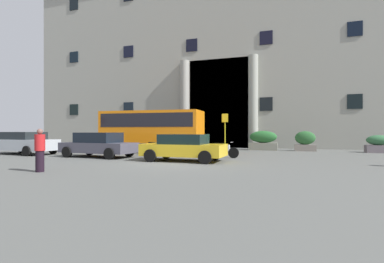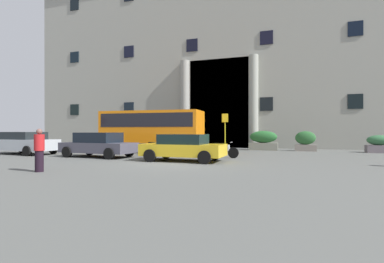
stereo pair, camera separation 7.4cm
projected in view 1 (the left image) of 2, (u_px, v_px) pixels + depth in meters
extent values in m
cube|color=#545552|center=(173.00, 164.00, 13.82)|extent=(80.00, 64.00, 0.12)
cube|color=gray|center=(236.00, 63.00, 30.38)|extent=(42.81, 9.00, 17.51)
cube|color=black|center=(218.00, 103.00, 26.46)|extent=(5.54, 0.12, 8.16)
cylinder|color=gray|center=(185.00, 104.00, 27.19)|extent=(0.85, 0.85, 8.16)
cylinder|color=gray|center=(253.00, 102.00, 25.14)|extent=(0.85, 0.85, 8.16)
cube|color=black|center=(74.00, 110.00, 31.57)|extent=(1.10, 0.08, 1.18)
cube|color=black|center=(128.00, 108.00, 29.38)|extent=(1.10, 0.08, 1.18)
cube|color=black|center=(266.00, 104.00, 25.00)|extent=(1.10, 0.08, 1.18)
cube|color=black|center=(355.00, 101.00, 22.80)|extent=(1.10, 0.08, 1.18)
cube|color=black|center=(74.00, 57.00, 31.56)|extent=(1.10, 0.08, 1.18)
cube|color=black|center=(128.00, 52.00, 29.37)|extent=(1.10, 0.08, 1.18)
cube|color=black|center=(192.00, 45.00, 27.17)|extent=(1.10, 0.08, 1.18)
cube|color=black|center=(266.00, 38.00, 24.98)|extent=(1.10, 0.08, 1.18)
cube|color=black|center=(355.00, 29.00, 22.79)|extent=(1.10, 0.08, 1.18)
cube|color=black|center=(74.00, 5.00, 31.55)|extent=(1.10, 0.08, 1.18)
cube|color=orange|center=(152.00, 129.00, 20.26)|extent=(7.19, 2.93, 2.44)
cube|color=black|center=(152.00, 121.00, 20.26)|extent=(6.77, 2.93, 0.93)
cube|color=black|center=(200.00, 123.00, 19.38)|extent=(0.20, 2.07, 1.16)
cube|color=#4D4E44|center=(152.00, 144.00, 20.27)|extent=(7.19, 2.97, 0.24)
cylinder|color=black|center=(190.00, 146.00, 20.83)|extent=(0.92, 0.34, 0.90)
cylinder|color=black|center=(180.00, 147.00, 18.44)|extent=(0.92, 0.34, 0.90)
cylinder|color=black|center=(129.00, 145.00, 22.09)|extent=(0.92, 0.34, 0.90)
cylinder|color=black|center=(112.00, 146.00, 19.71)|extent=(0.92, 0.34, 0.90)
cylinder|color=#9D9D13|center=(225.00, 133.00, 20.54)|extent=(0.08, 0.08, 2.69)
cube|color=yellow|center=(225.00, 118.00, 20.51)|extent=(0.44, 0.03, 0.60)
cube|color=gray|center=(305.00, 148.00, 21.55)|extent=(1.52, 0.72, 0.48)
ellipsoid|color=#285B2C|center=(305.00, 138.00, 21.55)|extent=(1.46, 0.65, 1.02)
cube|color=gray|center=(193.00, 146.00, 24.17)|extent=(1.85, 0.92, 0.47)
ellipsoid|color=#234720|center=(193.00, 137.00, 24.17)|extent=(1.78, 0.83, 1.04)
cube|color=slate|center=(118.00, 144.00, 26.89)|extent=(1.77, 0.93, 0.53)
ellipsoid|color=#275620|center=(118.00, 136.00, 26.88)|extent=(1.70, 0.84, 0.98)
cube|color=gray|center=(263.00, 146.00, 22.58)|extent=(2.19, 0.83, 0.58)
ellipsoid|color=#265F2B|center=(263.00, 137.00, 22.58)|extent=(2.10, 0.75, 0.95)
cube|color=slate|center=(378.00, 149.00, 19.88)|extent=(1.58, 0.89, 0.52)
ellipsoid|color=#2F603A|center=(378.00, 140.00, 19.88)|extent=(1.52, 0.80, 0.71)
cube|color=gold|center=(184.00, 150.00, 14.42)|extent=(4.10, 1.92, 0.59)
cube|color=black|center=(184.00, 139.00, 14.41)|extent=(2.22, 1.68, 0.49)
cylinder|color=black|center=(215.00, 154.00, 14.85)|extent=(0.62, 0.20, 0.62)
cylinder|color=black|center=(205.00, 157.00, 13.07)|extent=(0.62, 0.20, 0.62)
cylinder|color=black|center=(166.00, 153.00, 15.77)|extent=(0.62, 0.20, 0.62)
cylinder|color=black|center=(150.00, 156.00, 13.98)|extent=(0.62, 0.20, 0.62)
cube|color=#AEB6BE|center=(24.00, 145.00, 18.62)|extent=(4.63, 2.21, 0.70)
cube|color=black|center=(24.00, 136.00, 18.62)|extent=(2.55, 1.82, 0.48)
cylinder|color=black|center=(53.00, 149.00, 18.88)|extent=(0.63, 0.25, 0.62)
cylinder|color=black|center=(27.00, 151.00, 17.17)|extent=(0.63, 0.25, 0.62)
cylinder|color=black|center=(21.00, 148.00, 20.08)|extent=(0.63, 0.25, 0.62)
cube|color=#454351|center=(99.00, 147.00, 16.59)|extent=(4.48, 2.09, 0.57)
cube|color=black|center=(99.00, 138.00, 16.58)|extent=(2.46, 1.74, 0.58)
cylinder|color=black|center=(129.00, 151.00, 16.84)|extent=(0.63, 0.24, 0.62)
cylinder|color=black|center=(109.00, 154.00, 15.19)|extent=(0.63, 0.24, 0.62)
cylinder|color=black|center=(89.00, 150.00, 17.99)|extent=(0.63, 0.24, 0.62)
cylinder|color=black|center=(67.00, 152.00, 16.33)|extent=(0.63, 0.24, 0.62)
cylinder|color=black|center=(234.00, 153.00, 15.91)|extent=(0.60, 0.13, 0.60)
cylinder|color=black|center=(211.00, 152.00, 16.40)|extent=(0.61, 0.15, 0.60)
cube|color=silver|center=(222.00, 147.00, 16.16)|extent=(0.86, 0.28, 0.32)
cube|color=black|center=(219.00, 144.00, 16.22)|extent=(0.53, 0.23, 0.12)
cylinder|color=#A5A5A8|center=(232.00, 142.00, 15.95)|extent=(0.06, 0.55, 0.03)
cylinder|color=black|center=(164.00, 151.00, 17.13)|extent=(0.61, 0.24, 0.60)
cylinder|color=black|center=(146.00, 150.00, 17.88)|extent=(0.61, 0.26, 0.60)
cube|color=#B9BDBA|center=(155.00, 146.00, 17.50)|extent=(0.92, 0.45, 0.32)
cube|color=black|center=(153.00, 143.00, 17.60)|extent=(0.55, 0.32, 0.12)
cylinder|color=#A5A5A8|center=(162.00, 141.00, 17.19)|extent=(0.16, 0.54, 0.03)
cylinder|color=black|center=(40.00, 161.00, 10.60)|extent=(0.30, 0.30, 0.78)
cylinder|color=#B01B1E|center=(40.00, 143.00, 10.60)|extent=(0.36, 0.36, 0.60)
sphere|color=brown|center=(40.00, 132.00, 10.60)|extent=(0.21, 0.21, 0.21)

